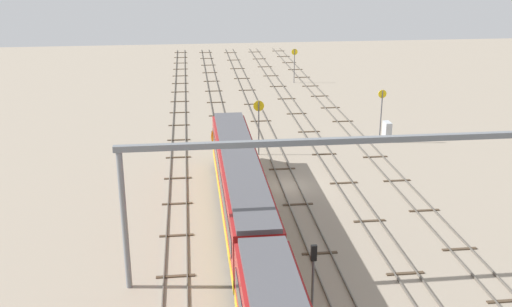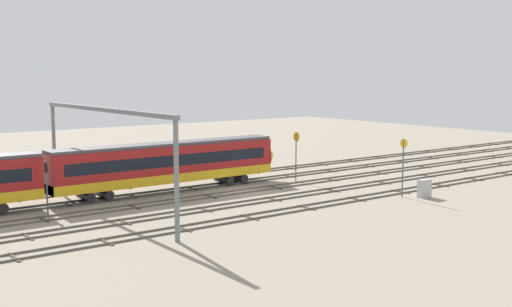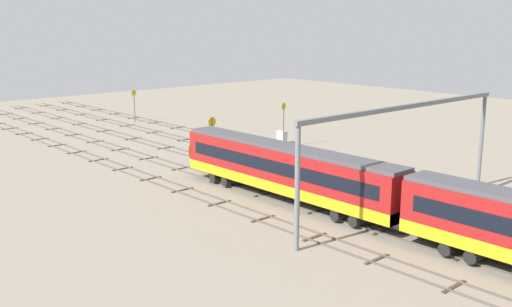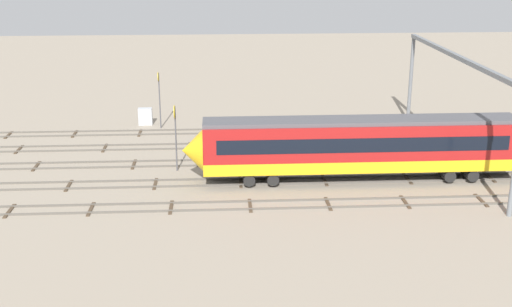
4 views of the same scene
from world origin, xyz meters
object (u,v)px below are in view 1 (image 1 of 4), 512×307
speed_sign_mid_trackside (381,110)px  speed_sign_distant_end (294,61)px  signal_light_trackside_approach (313,271)px  speed_sign_far_trackside (259,119)px  relay_cabinet (387,130)px  overhead_gantry (335,169)px

speed_sign_mid_trackside → speed_sign_distant_end: bearing=7.3°
speed_sign_distant_end → signal_light_trackside_approach: (-59.13, 9.50, -0.40)m
speed_sign_far_trackside → relay_cabinet: 15.04m
overhead_gantry → speed_sign_distant_end: size_ratio=4.97×
speed_sign_mid_trackside → speed_sign_far_trackside: bearing=100.2°
speed_sign_mid_trackside → relay_cabinet: (1.62, -1.33, -2.68)m
speed_sign_distant_end → signal_light_trackside_approach: bearing=170.9°
speed_sign_mid_trackside → signal_light_trackside_approach: bearing=155.9°
signal_light_trackside_approach → relay_cabinet: size_ratio=2.56×
overhead_gantry → relay_cabinet: bearing=-24.9°
speed_sign_far_trackside → signal_light_trackside_approach: size_ratio=1.23×
overhead_gantry → speed_sign_far_trackside: (22.99, 1.75, -3.41)m
speed_sign_far_trackside → speed_sign_distant_end: bearing=-16.0°
speed_sign_mid_trackside → relay_cabinet: 3.40m
signal_light_trackside_approach → relay_cabinet: (31.20, -14.58, -2.04)m
signal_light_trackside_approach → speed_sign_far_trackside: bearing=-0.7°
speed_sign_mid_trackside → relay_cabinet: size_ratio=3.25×
speed_sign_far_trackside → signal_light_trackside_approach: speed_sign_far_trackside is taller
overhead_gantry → speed_sign_distant_end: overhead_gantry is taller
speed_sign_mid_trackside → overhead_gantry: bearing=156.2°
speed_sign_far_trackside → speed_sign_mid_trackside: bearing=-79.8°
overhead_gantry → speed_sign_distant_end: bearing=-7.7°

